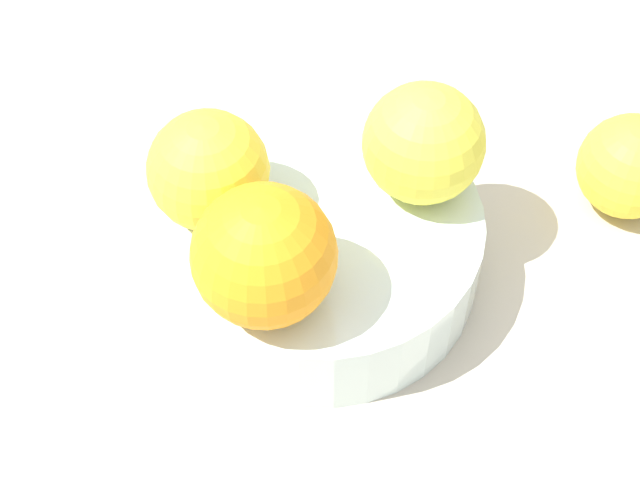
% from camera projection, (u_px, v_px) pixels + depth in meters
% --- Properties ---
extents(ground_plane, '(1.10, 1.10, 0.02)m').
position_uv_depth(ground_plane, '(320.00, 282.00, 0.56)').
color(ground_plane, '#BCB29E').
extents(fruit_bowl, '(0.18, 0.18, 0.05)m').
position_uv_depth(fruit_bowl, '(320.00, 247.00, 0.54)').
color(fruit_bowl, silver).
rests_on(fruit_bowl, ground_plane).
extents(orange_in_bowl_0, '(0.07, 0.07, 0.07)m').
position_uv_depth(orange_in_bowl_0, '(264.00, 256.00, 0.46)').
color(orange_in_bowl_0, orange).
rests_on(orange_in_bowl_0, fruit_bowl).
extents(orange_in_bowl_1, '(0.06, 0.06, 0.06)m').
position_uv_depth(orange_in_bowl_1, '(208.00, 170.00, 0.49)').
color(orange_in_bowl_1, yellow).
rests_on(orange_in_bowl_1, fruit_bowl).
extents(orange_in_bowl_2, '(0.07, 0.07, 0.07)m').
position_uv_depth(orange_in_bowl_2, '(424.00, 143.00, 0.51)').
color(orange_in_bowl_2, yellow).
rests_on(orange_in_bowl_2, fruit_bowl).
extents(orange_loose_0, '(0.06, 0.06, 0.06)m').
position_uv_depth(orange_loose_0, '(630.00, 166.00, 0.56)').
color(orange_loose_0, yellow).
rests_on(orange_loose_0, ground_plane).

